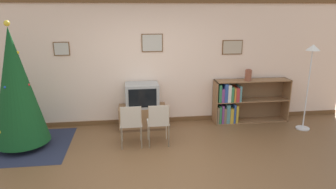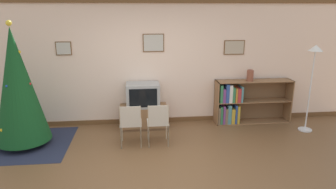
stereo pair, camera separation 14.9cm
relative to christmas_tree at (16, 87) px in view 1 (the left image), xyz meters
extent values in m
plane|color=brown|center=(2.41, -1.30, -1.15)|extent=(24.00, 24.00, 0.00)
cube|color=beige|center=(2.41, 0.98, 0.20)|extent=(9.14, 0.08, 2.70)
cube|color=brown|center=(2.41, 0.92, 1.50)|extent=(9.14, 0.03, 0.10)
cube|color=brown|center=(2.41, 0.92, -1.10)|extent=(9.14, 0.03, 0.10)
cube|color=brown|center=(0.65, 0.93, 0.55)|extent=(0.32, 0.02, 0.28)
cube|color=#BCB7A8|center=(0.65, 0.92, 0.55)|extent=(0.28, 0.01, 0.25)
cube|color=brown|center=(2.50, 0.93, 0.65)|extent=(0.45, 0.02, 0.38)
cube|color=#BCB7A8|center=(2.50, 0.92, 0.65)|extent=(0.41, 0.01, 0.34)
cube|color=brown|center=(4.27, 0.93, 0.53)|extent=(0.46, 0.02, 0.31)
cube|color=tan|center=(4.27, 0.92, 0.53)|extent=(0.42, 0.01, 0.28)
cube|color=#23283D|center=(0.00, 0.00, -1.14)|extent=(1.66, 1.61, 0.01)
cylinder|color=maroon|center=(0.00, 0.00, -1.09)|extent=(0.36, 0.36, 0.10)
cone|color=#14471E|center=(0.00, 0.00, 0.01)|extent=(0.97, 0.97, 2.09)
sphere|color=yellow|center=(0.00, 0.00, 1.10)|extent=(0.10, 0.10, 0.10)
sphere|color=gold|center=(0.10, 0.02, 0.61)|extent=(0.06, 0.06, 0.06)
sphere|color=gold|center=(-0.13, 0.13, 0.26)|extent=(0.06, 0.06, 0.06)
sphere|color=gold|center=(-0.25, -0.31, -0.71)|extent=(0.06, 0.06, 0.06)
sphere|color=#1E4CB2|center=(-0.16, 0.02, 0.33)|extent=(0.05, 0.05, 0.05)
sphere|color=red|center=(0.23, -0.02, 0.04)|extent=(0.05, 0.05, 0.05)
sphere|color=#1E4CB2|center=(-0.10, -0.20, 0.05)|extent=(0.04, 0.04, 0.04)
cube|color=brown|center=(2.25, 0.66, -1.12)|extent=(0.97, 0.48, 0.05)
cube|color=olive|center=(2.25, 0.66, -0.88)|extent=(1.01, 0.50, 0.43)
cube|color=#9E9E99|center=(2.25, 0.66, -0.42)|extent=(0.69, 0.48, 0.50)
cube|color=black|center=(2.25, 0.41, -0.42)|extent=(0.57, 0.01, 0.39)
cube|color=#BCB29E|center=(2.00, -0.19, -0.72)|extent=(0.40, 0.40, 0.02)
cube|color=#BCB29E|center=(2.00, -0.38, -0.52)|extent=(0.35, 0.01, 0.38)
cylinder|color=beige|center=(1.82, -0.01, -0.94)|extent=(0.02, 0.02, 0.42)
cylinder|color=beige|center=(2.18, -0.01, -0.94)|extent=(0.02, 0.02, 0.42)
cylinder|color=beige|center=(1.82, -0.37, -0.94)|extent=(0.02, 0.02, 0.42)
cylinder|color=beige|center=(2.18, -0.37, -0.94)|extent=(0.02, 0.02, 0.42)
cylinder|color=beige|center=(1.82, -0.37, -0.74)|extent=(0.02, 0.02, 0.82)
cylinder|color=beige|center=(2.18, -0.37, -0.74)|extent=(0.02, 0.02, 0.82)
cube|color=#BCB29E|center=(2.50, -0.19, -0.72)|extent=(0.40, 0.40, 0.02)
cube|color=#BCB29E|center=(2.50, -0.38, -0.52)|extent=(0.35, 0.01, 0.38)
cylinder|color=beige|center=(2.32, -0.01, -0.94)|extent=(0.02, 0.02, 0.42)
cylinder|color=beige|center=(2.68, -0.01, -0.94)|extent=(0.02, 0.02, 0.42)
cylinder|color=beige|center=(2.32, -0.37, -0.94)|extent=(0.02, 0.02, 0.42)
cylinder|color=beige|center=(2.68, -0.37, -0.94)|extent=(0.02, 0.02, 0.42)
cylinder|color=beige|center=(2.32, -0.37, -0.74)|extent=(0.02, 0.02, 0.82)
cylinder|color=beige|center=(2.68, -0.37, -0.74)|extent=(0.02, 0.02, 0.82)
cube|color=olive|center=(3.87, 0.74, -0.66)|extent=(0.02, 0.36, 0.97)
cube|color=olive|center=(5.55, 0.74, -0.66)|extent=(0.02, 0.36, 0.97)
cube|color=olive|center=(4.71, 0.74, -0.19)|extent=(1.70, 0.36, 0.02)
cube|color=olive|center=(4.71, 0.74, -1.14)|extent=(1.70, 0.36, 0.02)
cube|color=olive|center=(4.71, 0.74, -0.64)|extent=(1.66, 0.36, 0.02)
cube|color=brown|center=(4.71, 0.91, -0.66)|extent=(1.70, 0.01, 0.97)
cube|color=#756047|center=(3.92, 0.71, -0.94)|extent=(0.04, 0.29, 0.37)
cube|color=#337547|center=(3.97, 0.71, -0.93)|extent=(0.05, 0.29, 0.39)
cube|color=#7A3D7F|center=(4.02, 0.71, -0.92)|extent=(0.04, 0.30, 0.41)
cube|color=#756047|center=(4.08, 0.67, -0.95)|extent=(0.06, 0.21, 0.35)
cube|color=teal|center=(4.15, 0.69, -0.92)|extent=(0.08, 0.26, 0.42)
cube|color=gold|center=(4.23, 0.69, -0.96)|extent=(0.08, 0.26, 0.34)
cube|color=#2D4C93|center=(4.30, 0.69, -0.92)|extent=(0.04, 0.25, 0.42)
cube|color=gold|center=(4.35, 0.70, -0.93)|extent=(0.05, 0.27, 0.40)
cube|color=#337547|center=(3.94, 0.69, -0.44)|extent=(0.06, 0.25, 0.39)
cube|color=#7A3D7F|center=(4.00, 0.66, -0.48)|extent=(0.06, 0.20, 0.31)
cube|color=#2D4C93|center=(4.07, 0.69, -0.43)|extent=(0.07, 0.26, 0.41)
cube|color=silver|center=(4.15, 0.70, -0.44)|extent=(0.07, 0.28, 0.39)
cube|color=#337547|center=(4.22, 0.68, -0.47)|extent=(0.06, 0.23, 0.33)
cube|color=orange|center=(4.27, 0.67, -0.48)|extent=(0.04, 0.21, 0.32)
cube|color=#B73333|center=(4.34, 0.72, -0.48)|extent=(0.07, 0.31, 0.31)
cube|color=teal|center=(4.40, 0.71, -0.46)|extent=(0.04, 0.29, 0.35)
cylinder|color=brown|center=(4.59, 0.70, -0.06)|extent=(0.14, 0.14, 0.24)
torus|color=brown|center=(4.59, 0.70, 0.06)|extent=(0.13, 0.13, 0.03)
cylinder|color=silver|center=(5.66, 0.13, -1.14)|extent=(0.28, 0.28, 0.03)
cylinder|color=silver|center=(5.66, 0.13, -0.29)|extent=(0.03, 0.03, 1.66)
cone|color=white|center=(5.66, 0.13, 0.60)|extent=(0.28, 0.28, 0.12)
camera|label=1|loc=(2.01, -5.44, 1.32)|focal=32.00mm
camera|label=2|loc=(2.15, -5.45, 1.32)|focal=32.00mm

